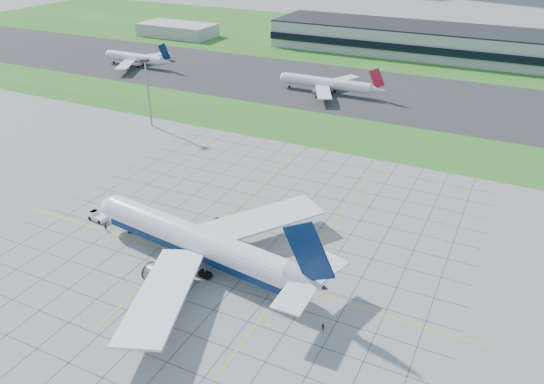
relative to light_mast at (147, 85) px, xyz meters
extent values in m
plane|color=gray|center=(70.00, -65.00, -16.18)|extent=(1400.00, 1400.00, 0.00)
cube|color=#2C651C|center=(70.00, 25.00, -16.16)|extent=(700.00, 35.00, 0.04)
cube|color=#383838|center=(70.00, 80.00, -16.15)|extent=(700.00, 75.00, 0.04)
cube|color=#2C651C|center=(70.00, 190.00, -16.16)|extent=(700.00, 145.00, 0.04)
cube|color=#474744|center=(22.00, -55.00, -16.17)|extent=(0.18, 130.00, 0.02)
cube|color=#474744|center=(30.00, -55.00, -16.17)|extent=(0.18, 130.00, 0.02)
cube|color=#474744|center=(38.00, -55.00, -16.17)|extent=(0.18, 130.00, 0.02)
cube|color=#474744|center=(46.00, -55.00, -16.17)|extent=(0.18, 130.00, 0.02)
cube|color=#474744|center=(54.00, -55.00, -16.17)|extent=(0.18, 130.00, 0.02)
cube|color=#474744|center=(62.00, -55.00, -16.17)|extent=(0.18, 130.00, 0.02)
cube|color=#474744|center=(70.00, -55.00, -16.17)|extent=(0.18, 130.00, 0.02)
cube|color=#474744|center=(78.00, -55.00, -16.17)|extent=(0.18, 130.00, 0.02)
cube|color=#474744|center=(86.00, -55.00, -16.17)|extent=(0.18, 130.00, 0.02)
cube|color=#474744|center=(94.00, -55.00, -16.17)|extent=(0.18, 130.00, 0.02)
cube|color=#474744|center=(102.00, -55.00, -16.17)|extent=(0.18, 130.00, 0.02)
cube|color=#474744|center=(110.00, -55.00, -16.17)|extent=(0.18, 130.00, 0.02)
cube|color=#474744|center=(118.00, -55.00, -16.17)|extent=(0.18, 130.00, 0.02)
cube|color=#474744|center=(70.00, -105.00, -16.17)|extent=(110.00, 0.18, 0.02)
cube|color=#474744|center=(70.00, -97.00, -16.17)|extent=(110.00, 0.18, 0.02)
cube|color=#474744|center=(70.00, -89.00, -16.17)|extent=(110.00, 0.18, 0.02)
cube|color=#474744|center=(70.00, -81.00, -16.17)|extent=(110.00, 0.18, 0.02)
cube|color=#474744|center=(70.00, -73.00, -16.17)|extent=(110.00, 0.18, 0.02)
cube|color=#474744|center=(70.00, -65.00, -16.17)|extent=(110.00, 0.18, 0.02)
cube|color=#474744|center=(70.00, -57.00, -16.17)|extent=(110.00, 0.18, 0.02)
cube|color=#474744|center=(70.00, -49.00, -16.17)|extent=(110.00, 0.18, 0.02)
cube|color=#474744|center=(70.00, -41.00, -16.17)|extent=(110.00, 0.18, 0.02)
cube|color=#474744|center=(70.00, -33.00, -16.17)|extent=(110.00, 0.18, 0.02)
cube|color=#474744|center=(70.00, -25.00, -16.17)|extent=(110.00, 0.18, 0.02)
cube|color=#474744|center=(70.00, -17.00, -16.17)|extent=(110.00, 0.18, 0.02)
cube|color=#474744|center=(70.00, -9.00, -16.17)|extent=(110.00, 0.18, 0.02)
cube|color=#474744|center=(70.00, -1.00, -16.17)|extent=(110.00, 0.18, 0.02)
cube|color=yellow|center=(70.00, -67.00, -16.16)|extent=(120.00, 0.25, 0.03)
cube|color=yellow|center=(60.00, -45.00, -16.16)|extent=(0.25, 100.00, 0.03)
cube|color=yellow|center=(88.00, -45.00, -16.16)|extent=(0.25, 100.00, 0.03)
cube|color=#B7B7B2|center=(110.00, 165.00, -8.68)|extent=(260.00, 42.00, 15.00)
cube|color=black|center=(110.00, 143.50, -9.18)|extent=(260.00, 1.00, 4.00)
cube|color=black|center=(110.00, 165.00, -0.78)|extent=(260.00, 42.00, 0.80)
cube|color=#B7B7B2|center=(-90.00, 145.00, -12.18)|extent=(50.00, 25.00, 8.00)
cylinder|color=gray|center=(0.00, 0.00, -3.68)|extent=(0.70, 0.70, 25.00)
cube|color=black|center=(0.00, 0.00, 9.02)|extent=(2.50, 2.50, 0.80)
cylinder|color=white|center=(65.47, -67.98, -10.01)|extent=(51.10, 13.25, 6.61)
cube|color=#071D46|center=(65.47, -67.98, -12.11)|extent=(51.04, 12.81, 1.76)
ellipsoid|color=white|center=(40.35, -64.63, -10.01)|extent=(11.36, 7.95, 6.61)
cube|color=black|center=(37.95, -64.31, -9.46)|extent=(2.87, 3.81, 0.66)
cone|color=white|center=(94.40, -71.84, -9.68)|extent=(9.56, 7.39, 6.28)
cube|color=#071D46|center=(94.95, -71.91, -2.30)|extent=(11.98, 2.13, 14.06)
cube|color=white|center=(74.35, -51.38, -11.11)|extent=(25.34, 31.19, 1.07)
cube|color=white|center=(69.69, -86.32, -11.11)|extent=(19.16, 32.40, 1.07)
cylinder|color=slate|center=(67.00, -56.52, -13.32)|extent=(7.65, 5.10, 4.19)
cylinder|color=slate|center=(63.94, -79.44, -13.32)|extent=(7.65, 5.10, 4.19)
cylinder|color=gray|center=(43.08, -65.00, -14.75)|extent=(0.45, 0.45, 2.86)
cylinder|color=black|center=(43.08, -65.00, -15.58)|extent=(1.27, 0.71, 1.21)
cylinder|color=black|center=(71.39, -65.21, -15.47)|extent=(1.59, 1.50, 1.43)
cylinder|color=black|center=(70.46, -72.20, -15.47)|extent=(1.59, 1.50, 1.43)
cube|color=white|center=(31.33, -63.57, -15.34)|extent=(5.89, 3.33, 1.31)
cube|color=white|center=(29.86, -63.37, -14.41)|extent=(1.94, 2.26, 1.03)
cube|color=black|center=(29.86, -63.37, -14.22)|extent=(1.73, 2.05, 0.65)
cube|color=gray|center=(35.31, -64.10, -15.62)|extent=(2.80, 0.54, 0.17)
cylinder|color=black|center=(29.65, -62.12, -15.67)|extent=(1.08, 0.60, 1.03)
cylinder|color=black|center=(29.33, -64.52, -15.67)|extent=(1.08, 0.60, 1.03)
cylinder|color=black|center=(33.34, -62.61, -15.67)|extent=(1.08, 0.60, 1.03)
cylinder|color=black|center=(33.02, -65.02, -15.67)|extent=(1.08, 0.60, 1.03)
imported|color=black|center=(36.62, -66.60, -15.21)|extent=(0.85, 0.79, 1.94)
imported|color=black|center=(100.36, -76.69, -15.37)|extent=(0.99, 1.00, 1.62)
cylinder|color=white|center=(-63.60, 69.24, -11.68)|extent=(34.93, 4.80, 4.80)
cube|color=#061642|center=(-44.19, 69.24, -6.68)|extent=(7.46, 0.40, 9.15)
cube|color=white|center=(-61.17, 80.24, -12.48)|extent=(13.89, 20.66, 0.40)
cube|color=white|center=(-61.17, 58.24, -12.48)|extent=(13.89, 20.66, 0.40)
cylinder|color=black|center=(-60.68, 71.44, -15.68)|extent=(1.00, 1.00, 1.00)
cylinder|color=black|center=(-60.68, 67.04, -15.68)|extent=(1.00, 1.00, 1.00)
cylinder|color=white|center=(44.76, 69.59, -11.68)|extent=(41.30, 4.80, 4.80)
cube|color=#B9152E|center=(67.71, 69.59, -6.68)|extent=(7.46, 0.40, 9.15)
cube|color=white|center=(47.63, 80.59, -12.48)|extent=(13.89, 20.66, 0.40)
cube|color=white|center=(47.63, 58.59, -12.48)|extent=(13.89, 20.66, 0.40)
cylinder|color=black|center=(48.20, 71.79, -15.68)|extent=(1.00, 1.00, 1.00)
cylinder|color=black|center=(48.20, 67.39, -15.68)|extent=(1.00, 1.00, 1.00)
camera|label=1|loc=(126.45, -152.06, 56.04)|focal=35.00mm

